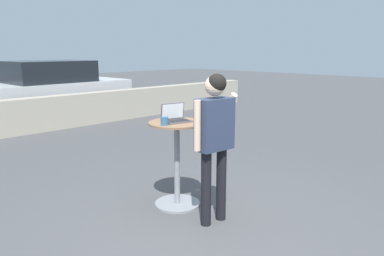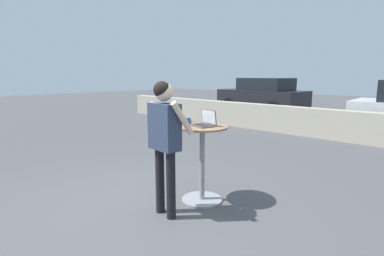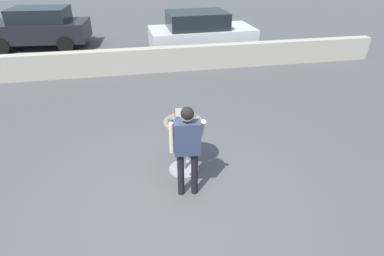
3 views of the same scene
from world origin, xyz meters
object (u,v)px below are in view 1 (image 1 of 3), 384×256
laptop (176,118)px  standing_person (214,131)px  coffee_mug (164,121)px  cafe_table (177,158)px  parked_car_further_down (55,88)px

laptop → standing_person: 0.66m
laptop → coffee_mug: (-0.23, -0.07, -0.00)m
cafe_table → coffee_mug: 0.54m
laptop → coffee_mug: laptop is taller
coffee_mug → standing_person: 0.62m
parked_car_further_down → laptop: bearing=-104.5°
cafe_table → laptop: (0.01, 0.03, 0.49)m
laptop → cafe_table: bearing=-108.2°
laptop → parked_car_further_down: size_ratio=0.09×
standing_person → cafe_table: bearing=86.4°
parked_car_further_down → standing_person: bearing=-103.7°
coffee_mug → standing_person: size_ratio=0.07×
cafe_table → coffee_mug: size_ratio=8.69×
cafe_table → parked_car_further_down: 7.36m
coffee_mug → standing_person: bearing=-72.5°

